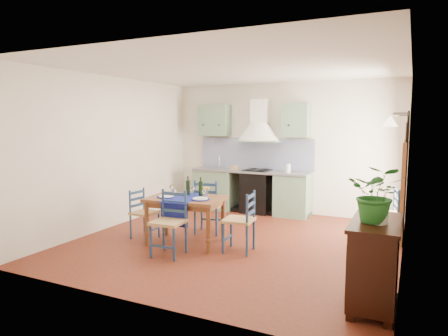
{
  "coord_description": "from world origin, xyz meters",
  "views": [
    {
      "loc": [
        2.57,
        -5.86,
        1.97
      ],
      "look_at": [
        -0.35,
        0.3,
        1.18
      ],
      "focal_mm": 32.0,
      "sensor_mm": 36.0,
      "label": 1
    }
  ],
  "objects_px": {
    "chair_near": "(169,222)",
    "sideboard": "(374,260)",
    "potted_plant": "(377,194)",
    "dining_table": "(186,203)"
  },
  "relations": [
    {
      "from": "chair_near",
      "to": "sideboard",
      "type": "height_order",
      "value": "chair_near"
    },
    {
      "from": "potted_plant",
      "to": "dining_table",
      "type": "bearing_deg",
      "value": 159.16
    },
    {
      "from": "chair_near",
      "to": "sideboard",
      "type": "xyz_separation_m",
      "value": [
        2.88,
        -0.46,
        0.01
      ]
    },
    {
      "from": "dining_table",
      "to": "potted_plant",
      "type": "relative_size",
      "value": 2.11
    },
    {
      "from": "potted_plant",
      "to": "chair_near",
      "type": "bearing_deg",
      "value": 169.27
    },
    {
      "from": "sideboard",
      "to": "potted_plant",
      "type": "bearing_deg",
      "value": -87.83
    },
    {
      "from": "sideboard",
      "to": "potted_plant",
      "type": "xyz_separation_m",
      "value": [
        0.0,
        -0.09,
        0.73
      ]
    },
    {
      "from": "chair_near",
      "to": "sideboard",
      "type": "relative_size",
      "value": 0.91
    },
    {
      "from": "dining_table",
      "to": "potted_plant",
      "type": "distance_m",
      "value": 3.2
    },
    {
      "from": "dining_table",
      "to": "potted_plant",
      "type": "xyz_separation_m",
      "value": [
        2.95,
        -1.12,
        0.56
      ]
    }
  ]
}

